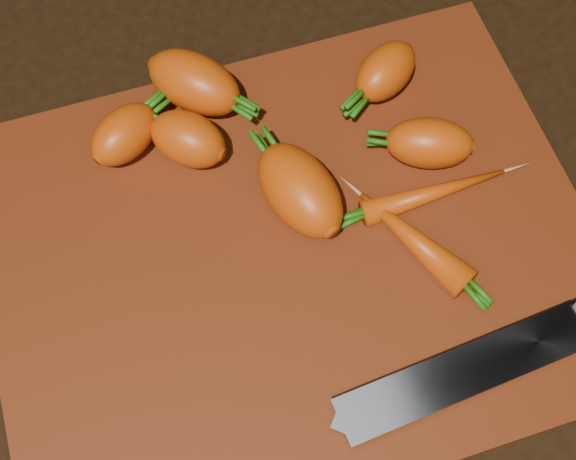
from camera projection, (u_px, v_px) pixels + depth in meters
name	position (u px, v px, depth m)	size (l,w,h in m)	color
ground	(292.00, 258.00, 0.68)	(2.00, 2.00, 0.01)	black
cutting_board	(292.00, 253.00, 0.67)	(0.50, 0.40, 0.01)	#511E0A
carrot_0	(124.00, 134.00, 0.69)	(0.07, 0.04, 0.04)	#CB4408
carrot_1	(188.00, 139.00, 0.69)	(0.07, 0.05, 0.05)	#CB4408
carrot_2	(194.00, 83.00, 0.71)	(0.09, 0.05, 0.05)	#CB4408
carrot_3	(300.00, 190.00, 0.66)	(0.10, 0.06, 0.06)	#CB4408
carrot_4	(386.00, 71.00, 0.72)	(0.07, 0.04, 0.04)	#CB4408
carrot_5	(429.00, 143.00, 0.68)	(0.08, 0.04, 0.04)	#CB4408
carrot_6	(434.00, 192.00, 0.68)	(0.13, 0.02, 0.02)	#CB4408
carrot_7	(412.00, 239.00, 0.65)	(0.11, 0.03, 0.03)	#CB4408
knife	(491.00, 361.00, 0.61)	(0.34, 0.06, 0.02)	gray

